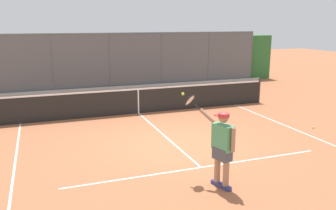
% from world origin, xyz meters
% --- Properties ---
extents(ground_plane, '(60.00, 60.00, 0.00)m').
position_xyz_m(ground_plane, '(0.00, 0.00, 0.00)').
color(ground_plane, '#A8603D').
extents(court_line_markings, '(8.44, 10.11, 0.01)m').
position_xyz_m(court_line_markings, '(0.00, 2.00, 0.00)').
color(court_line_markings, white).
rests_on(court_line_markings, ground).
extents(fence_backdrop, '(19.92, 1.37, 2.88)m').
position_xyz_m(fence_backdrop, '(-0.00, -9.89, 1.30)').
color(fence_backdrop, '#565B60').
rests_on(fence_backdrop, ground).
extents(tennis_net, '(10.84, 0.09, 1.07)m').
position_xyz_m(tennis_net, '(0.00, -3.85, 0.49)').
color(tennis_net, '#2D2D2D').
rests_on(tennis_net, ground).
extents(tennis_player, '(0.75, 1.24, 1.91)m').
position_xyz_m(tennis_player, '(0.06, 2.77, 0.94)').
color(tennis_player, navy).
rests_on(tennis_player, ground).
extents(tennis_ball_near_baseline, '(0.07, 0.07, 0.07)m').
position_xyz_m(tennis_ball_near_baseline, '(-4.83, 0.06, 0.03)').
color(tennis_ball_near_baseline, '#D6E042').
rests_on(tennis_ball_near_baseline, ground).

